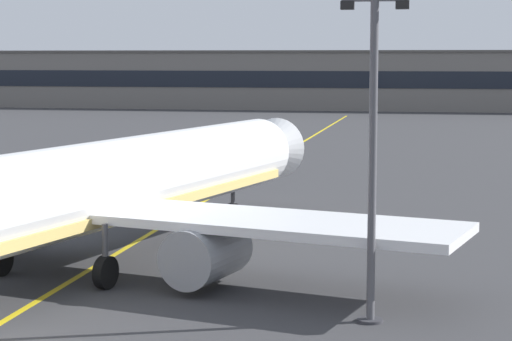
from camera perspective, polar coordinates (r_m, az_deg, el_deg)
taxiway_centreline at (r=58.49m, az=-3.47°, el=-2.05°), size 2.04×179.99×0.01m
airliner_foreground at (r=40.29m, az=-10.65°, el=-1.34°), size 32.20×40.92×11.65m
apron_lamp_post at (r=32.16m, az=6.98°, el=1.06°), size 2.24×0.90×11.04m
safety_cone_by_nose_gear at (r=55.94m, az=-2.83°, el=-2.19°), size 0.44×0.44×0.55m
terminal_building at (r=164.66m, az=8.44°, el=5.36°), size 150.18×12.40×10.08m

